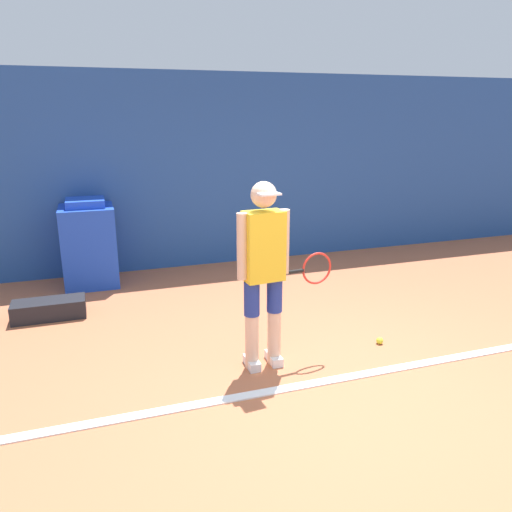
{
  "coord_description": "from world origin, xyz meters",
  "views": [
    {
      "loc": [
        -1.82,
        -3.28,
        2.22
      ],
      "look_at": [
        -0.46,
        0.78,
        0.98
      ],
      "focal_mm": 35.0,
      "sensor_mm": 36.0,
      "label": 1
    }
  ],
  "objects": [
    {
      "name": "covered_chair",
      "position": [
        -1.89,
        3.42,
        0.55
      ],
      "size": [
        0.67,
        0.69,
        1.15
      ],
      "color": "blue",
      "rests_on": "ground_plane"
    },
    {
      "name": "court_baseline",
      "position": [
        0.0,
        0.12,
        0.01
      ],
      "size": [
        21.6,
        0.1,
        0.01
      ],
      "color": "white",
      "rests_on": "ground_plane"
    },
    {
      "name": "tennis_player",
      "position": [
        -0.44,
        0.58,
        0.93
      ],
      "size": [
        0.93,
        0.3,
        1.67
      ],
      "rotation": [
        0.0,
        0.0,
        0.09
      ],
      "color": "beige",
      "rests_on": "ground_plane"
    },
    {
      "name": "back_wall",
      "position": [
        0.0,
        3.86,
        1.38
      ],
      "size": [
        24.0,
        0.1,
        2.77
      ],
      "color": "#234C99",
      "rests_on": "ground_plane"
    },
    {
      "name": "tennis_ball",
      "position": [
        0.78,
        0.61,
        0.03
      ],
      "size": [
        0.07,
        0.07,
        0.07
      ],
      "color": "#D1E533",
      "rests_on": "ground_plane"
    },
    {
      "name": "equipment_bag",
      "position": [
        -2.36,
        2.36,
        0.1
      ],
      "size": [
        0.78,
        0.32,
        0.21
      ],
      "color": "black",
      "rests_on": "ground_plane"
    },
    {
      "name": "ground_plane",
      "position": [
        0.0,
        0.0,
        0.0
      ],
      "size": [
        24.0,
        24.0,
        0.0
      ],
      "primitive_type": "plane",
      "color": "#B76642"
    }
  ]
}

